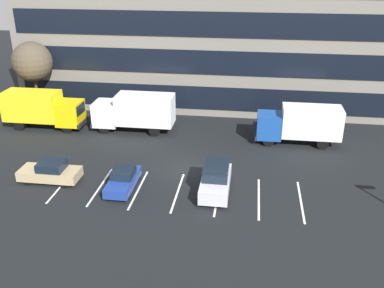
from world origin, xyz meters
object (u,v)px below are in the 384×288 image
object	(u,v)px
sedan_navy	(123,180)
sedan_tan	(50,172)
suv_silver	(216,180)
bare_tree	(32,62)
box_truck_blue	(300,123)
box_truck_yellow_all	(42,108)
box_truck_white	(135,111)

from	to	relation	value
sedan_navy	sedan_tan	world-z (taller)	sedan_tan
suv_silver	bare_tree	bearing A→B (deg)	145.33
sedan_tan	box_truck_blue	bearing A→B (deg)	27.41
sedan_navy	sedan_tan	size ratio (longest dim) A/B	0.92
suv_silver	bare_tree	xyz separation A→B (m)	(-19.62, 13.57, 4.43)
box_truck_blue	box_truck_yellow_all	size ratio (longest dim) A/B	0.96
bare_tree	box_truck_yellow_all	bearing A→B (deg)	-57.90
box_truck_yellow_all	bare_tree	bearing A→B (deg)	122.10
sedan_navy	bare_tree	world-z (taller)	bare_tree
box_truck_yellow_all	bare_tree	size ratio (longest dim) A/B	1.01
box_truck_blue	sedan_tan	xyz separation A→B (m)	(-18.42, -9.55, -1.15)
box_truck_yellow_all	sedan_tan	size ratio (longest dim) A/B	1.72
box_truck_white	suv_silver	distance (m)	13.34
box_truck_yellow_all	suv_silver	size ratio (longest dim) A/B	1.66
box_truck_white	box_truck_yellow_all	xyz separation A→B (m)	(-8.91, -0.38, -0.02)
box_truck_white	sedan_tan	size ratio (longest dim) A/B	1.74
sedan_tan	box_truck_yellow_all	bearing A→B (deg)	117.99
sedan_navy	bare_tree	xyz separation A→B (m)	(-13.12, 13.92, 4.74)
box_truck_white	sedan_tan	world-z (taller)	box_truck_white
box_truck_yellow_all	suv_silver	world-z (taller)	box_truck_yellow_all
box_truck_blue	bare_tree	distance (m)	26.59
box_truck_yellow_all	sedan_navy	world-z (taller)	box_truck_yellow_all
box_truck_yellow_all	sedan_tan	world-z (taller)	box_truck_yellow_all
box_truck_yellow_all	sedan_navy	bearing A→B (deg)	-43.49
box_truck_white	sedan_navy	distance (m)	10.90
box_truck_white	box_truck_yellow_all	distance (m)	8.92
bare_tree	suv_silver	bearing A→B (deg)	-34.67
box_truck_white	bare_tree	world-z (taller)	bare_tree
box_truck_blue	bare_tree	world-z (taller)	bare_tree
box_truck_white	box_truck_yellow_all	world-z (taller)	box_truck_white
box_truck_blue	suv_silver	bearing A→B (deg)	-124.11
bare_tree	box_truck_white	bearing A→B (deg)	-16.28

